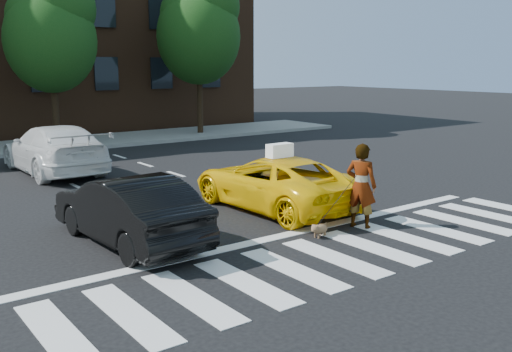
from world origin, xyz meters
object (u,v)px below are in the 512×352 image
at_px(tree_right, 199,25).
at_px(woman, 361,186).
at_px(black_sedan, 128,209).
at_px(dog, 319,229).
at_px(taxi, 274,182).
at_px(tree_mid, 51,29).
at_px(white_suv, 54,149).

bearing_deg(tree_right, woman, -109.74).
height_order(black_sedan, dog, black_sedan).
bearing_deg(taxi, tree_mid, -88.16).
relative_size(tree_mid, dog, 13.71).
relative_size(taxi, woman, 2.54).
bearing_deg(woman, black_sedan, 41.50).
xyz_separation_m(white_suv, dog, (2.03, -10.24, -0.60)).
xyz_separation_m(taxi, woman, (0.43, -2.42, 0.27)).
distance_m(taxi, white_suv, 8.30).
relative_size(taxi, black_sedan, 1.13).
distance_m(tree_mid, tree_right, 7.01).
relative_size(white_suv, woman, 2.93).
distance_m(tree_right, dog, 18.07).
relative_size(woman, dog, 3.52).
relative_size(tree_right, white_suv, 1.44).
bearing_deg(taxi, white_suv, -72.11).
bearing_deg(tree_mid, white_suv, -108.85).
distance_m(tree_right, black_sedan, 17.83).
distance_m(taxi, black_sedan, 4.03).
relative_size(taxi, dog, 8.93).
xyz_separation_m(tree_mid, woman, (1.30, -15.90, -3.94)).
xyz_separation_m(tree_right, dog, (-6.91, -15.90, -5.09)).
height_order(woman, dog, woman).
distance_m(tree_mid, woman, 16.43).
bearing_deg(dog, tree_right, 54.39).
bearing_deg(tree_right, tree_mid, 180.00).
bearing_deg(dog, tree_mid, 78.20).
bearing_deg(white_suv, taxi, 109.36).
bearing_deg(woman, tree_mid, -20.01).
relative_size(tree_right, woman, 4.23).
bearing_deg(white_suv, woman, 107.15).
distance_m(woman, dog, 1.41).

